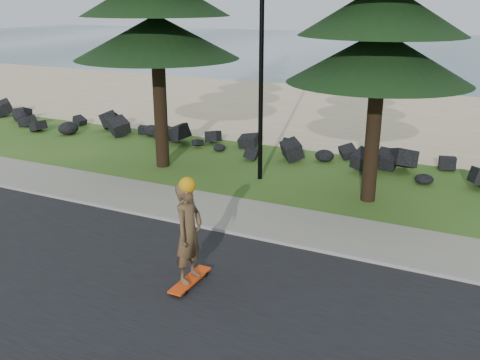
{
  "coord_description": "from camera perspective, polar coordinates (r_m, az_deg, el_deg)",
  "views": [
    {
      "loc": [
        6.41,
        -11.43,
        5.39
      ],
      "look_at": [
        0.86,
        0.0,
        1.06
      ],
      "focal_mm": 40.0,
      "sensor_mm": 36.0,
      "label": 1
    }
  ],
  "objects": [
    {
      "name": "kerb",
      "position": [
        13.43,
        -5.0,
        -4.68
      ],
      "size": [
        160.0,
        0.2,
        0.1
      ],
      "primitive_type": "cube",
      "color": "gray",
      "rests_on": "ground"
    },
    {
      "name": "skateboarder",
      "position": [
        10.33,
        -5.5,
        -5.67
      ],
      "size": [
        0.48,
        1.2,
        2.23
      ],
      "rotation": [
        0.0,
        0.0,
        1.57
      ],
      "color": "#F1420E",
      "rests_on": "ground"
    },
    {
      "name": "beach_sand",
      "position": [
        27.24,
        11.87,
        7.03
      ],
      "size": [
        160.0,
        15.0,
        0.01
      ],
      "primitive_type": "cube",
      "color": "tan",
      "rests_on": "ground"
    },
    {
      "name": "ocean",
      "position": [
        62.98,
        20.5,
        12.78
      ],
      "size": [
        160.0,
        58.0,
        0.01
      ],
      "primitive_type": "cube",
      "color": "#3B6370",
      "rests_on": "ground"
    },
    {
      "name": "road",
      "position": [
        10.86,
        -14.92,
        -11.57
      ],
      "size": [
        160.0,
        7.0,
        0.02
      ],
      "primitive_type": "cube",
      "color": "black",
      "rests_on": "ground"
    },
    {
      "name": "lamp_post",
      "position": [
        16.02,
        2.31,
        14.32
      ],
      "size": [
        0.25,
        0.14,
        8.14
      ],
      "color": "black",
      "rests_on": "ground"
    },
    {
      "name": "ground",
      "position": [
        14.17,
        -3.13,
        -3.57
      ],
      "size": [
        160.0,
        160.0,
        0.0
      ],
      "primitive_type": "plane",
      "color": "#335D1D",
      "rests_on": "ground"
    },
    {
      "name": "sidewalk",
      "position": [
        14.31,
        -2.75,
        -3.14
      ],
      "size": [
        160.0,
        2.0,
        0.08
      ],
      "primitive_type": "cube",
      "color": "gray",
      "rests_on": "ground"
    },
    {
      "name": "seawall_boulders",
      "position": [
        18.97,
        5.07,
        2.25
      ],
      "size": [
        60.0,
        2.4,
        1.1
      ],
      "primitive_type": null,
      "color": "black",
      "rests_on": "ground"
    }
  ]
}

